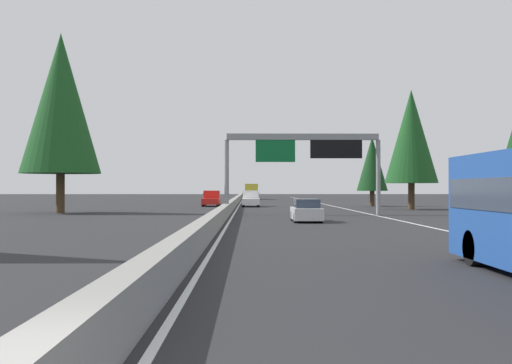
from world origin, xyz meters
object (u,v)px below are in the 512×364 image
(pickup_far_center, at_px, (251,199))
(oncoming_near, at_px, (212,198))
(sedan_distant_b, at_px, (306,211))
(conifer_right_far, at_px, (372,164))
(conifer_left_near, at_px, (61,103))
(sign_gantry_overhead, at_px, (305,150))
(box_truck_far_right, at_px, (251,191))
(conifer_right_mid, at_px, (411,136))

(pickup_far_center, relative_size, oncoming_near, 1.00)
(sedan_distant_b, relative_size, oncoming_near, 0.79)
(oncoming_near, distance_m, conifer_right_far, 19.59)
(sedan_distant_b, distance_m, conifer_left_near, 26.06)
(oncoming_near, bearing_deg, sedan_distant_b, 13.16)
(oncoming_near, relative_size, conifer_left_near, 0.36)
(sign_gantry_overhead, height_order, conifer_right_far, conifer_right_far)
(box_truck_far_right, bearing_deg, sign_gantry_overhead, -176.61)
(pickup_far_center, bearing_deg, conifer_left_near, 139.11)
(oncoming_near, relative_size, conifer_right_far, 0.67)
(sign_gantry_overhead, height_order, pickup_far_center, sign_gantry_overhead)
(conifer_right_mid, bearing_deg, box_truck_far_right, 15.70)
(pickup_far_center, height_order, conifer_left_near, conifer_left_near)
(sedan_distant_b, bearing_deg, conifer_left_near, 54.68)
(oncoming_near, xyz_separation_m, conifer_right_far, (-0.73, -19.13, 4.14))
(box_truck_far_right, xyz_separation_m, oncoming_near, (-45.03, 4.91, -0.70))
(sedan_distant_b, xyz_separation_m, box_truck_far_right, (80.11, 3.29, 0.93))
(pickup_far_center, height_order, conifer_right_far, conifer_right_far)
(conifer_right_far, bearing_deg, oncoming_near, 87.83)
(sedan_distant_b, bearing_deg, pickup_far_center, 6.01)
(conifer_left_near, bearing_deg, conifer_right_far, -56.89)
(pickup_far_center, height_order, conifer_right_mid, conifer_right_mid)
(sign_gantry_overhead, distance_m, sedan_distant_b, 11.55)
(conifer_left_near, bearing_deg, conifer_right_mid, -74.68)
(pickup_far_center, relative_size, box_truck_far_right, 0.66)
(oncoming_near, xyz_separation_m, conifer_left_near, (-20.91, 11.81, 8.59))
(sedan_distant_b, relative_size, conifer_right_far, 0.53)
(sedan_distant_b, relative_size, box_truck_far_right, 0.52)
(oncoming_near, bearing_deg, conifer_left_near, -29.45)
(conifer_right_far, relative_size, conifer_left_near, 0.53)
(box_truck_far_right, relative_size, conifer_right_mid, 0.70)
(oncoming_near, bearing_deg, box_truck_far_right, 173.78)
(sign_gantry_overhead, relative_size, sedan_distant_b, 2.88)
(oncoming_near, distance_m, conifer_right_mid, 24.95)
(sedan_distant_b, distance_m, box_truck_far_right, 80.18)
(sign_gantry_overhead, xyz_separation_m, box_truck_far_right, (69.52, 4.12, -3.62))
(box_truck_far_right, distance_m, oncoming_near, 45.30)
(box_truck_far_right, bearing_deg, conifer_right_mid, -164.30)
(conifer_left_near, bearing_deg, sign_gantry_overhead, -99.78)
(conifer_right_mid, relative_size, conifer_right_far, 1.46)
(sign_gantry_overhead, bearing_deg, sedan_distant_b, 175.54)
(sedan_distant_b, relative_size, conifer_left_near, 0.28)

